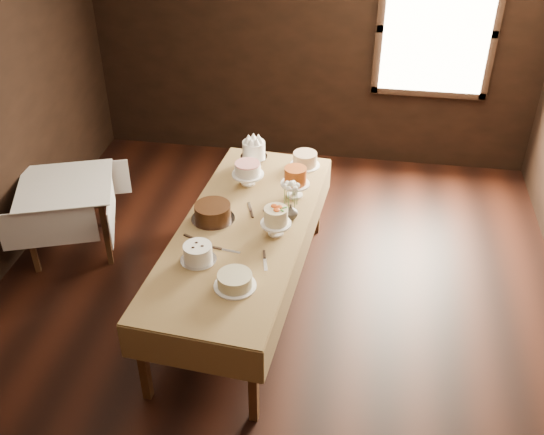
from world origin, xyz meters
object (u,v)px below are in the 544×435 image
Objects in this scene: cake_server_c at (250,207)px; cake_swirl at (198,254)px; cake_speckled at (305,160)px; cake_cream at (235,281)px; cake_server_a at (231,251)px; cake_chocolate at (213,213)px; cake_server_e at (200,242)px; cake_meringue at (254,155)px; side_table at (66,192)px; cake_lattice at (248,175)px; cake_server_b at (265,264)px; display_table at (243,233)px; cake_flowers at (276,223)px; flower_vase at (291,212)px; cake_caramel at (295,184)px; cake_server_d at (282,208)px.

cake_swirl is at bearing 143.68° from cake_server_c.
cake_server_c is at bearing -115.54° from cake_speckled.
cake_server_a is (-0.12, 0.39, -0.05)m from cake_cream.
cake_chocolate is 1.70× the size of cake_server_e.
cake_meringue is at bearing 79.57° from cake_chocolate.
side_table is at bearing 177.10° from cake_server_e.
cake_server_b is (0.35, -1.11, -0.09)m from cake_lattice.
side_table is 3.74× the size of cake_swirl.
display_table is 10.91× the size of cake_server_c.
cake_lattice is at bearing -138.36° from cake_speckled.
cake_chocolate is at bearing 167.85° from cake_flowers.
cake_server_b is 1.87× the size of flower_vase.
cake_cream is at bearing -83.88° from cake_meringue.
side_table is 2.14m from cake_flowers.
display_table is 0.66m from cake_caramel.
cake_chocolate is 3.19× the size of flower_vase.
cake_chocolate reaches higher than cake_server_d.
cake_caramel is at bearing 78.30° from cake_cream.
cake_swirl is 1.20× the size of cake_server_b.
cake_server_e is at bearing -138.11° from display_table.
cake_chocolate is 0.55m from cake_swirl.
cake_swirl reaches higher than cake_cream.
display_table is at bearing 161.11° from cake_server_c.
cake_speckled is 0.86m from cake_server_c.
cake_speckled is 0.62m from cake_lattice.
cake_caramel is 1.19× the size of cake_server_e.
display_table is at bearing -123.51° from cake_caramel.
cake_server_d is at bearing 90.57° from cake_flowers.
cake_server_d is at bearing 48.99° from display_table.
cake_chocolate is 0.35m from cake_server_c.
cake_flowers reaches higher than cake_lattice.
cake_server_e is at bearing -156.65° from cake_server_d.
cake_cream reaches higher than side_table.
side_table is at bearing -128.91° from cake_server_b.
cake_swirl is (0.02, -0.55, -0.00)m from cake_chocolate.
cake_caramel is at bearing -16.56° from cake_lattice.
cake_caramel reaches higher than cake_server_d.
cake_server_e is (1.49, -0.77, 0.17)m from side_table.
cake_server_b and cake_server_d have the same top height.
cake_chocolate is (-0.63, -1.00, 0.00)m from cake_speckled.
cake_cream is (-0.28, -1.80, -0.01)m from cake_speckled.
cake_swirl is (-0.15, -1.46, -0.05)m from cake_meringue.
cake_server_d is at bearing -5.63° from side_table.
cake_swirl is at bearing -95.78° from cake_meringue.
cake_flowers is at bearing 51.37° from cake_server_a.
cake_server_d is (0.27, 0.02, 0.00)m from cake_server_c.
cake_swirl is at bearing -54.50° from cake_server_e.
cake_meringue is 0.70m from cake_server_c.
cake_caramel is at bearing 0.38° from side_table.
cake_server_c is at bearing -76.57° from cake_lattice.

